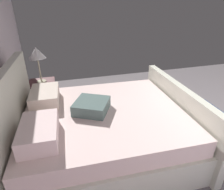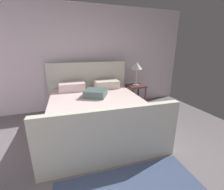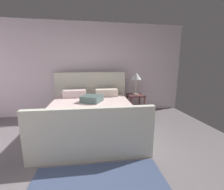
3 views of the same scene
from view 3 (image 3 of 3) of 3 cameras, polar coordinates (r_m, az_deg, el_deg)
name	(u,v)px [view 3 (image 3 of 3)]	position (r m, az deg, el deg)	size (l,w,h in m)	color
wall_back	(84,69)	(4.53, -10.42, 9.30)	(5.91, 0.12, 2.56)	silver
bed	(91,115)	(3.43, -7.65, -7.25)	(2.03, 2.33, 1.22)	beige
nightstand_right	(136,101)	(4.37, 8.75, -2.36)	(0.44, 0.44, 0.60)	#552E30
table_lamp_right	(136,77)	(4.26, 9.05, 6.68)	(0.28, 0.28, 0.61)	#B7B293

